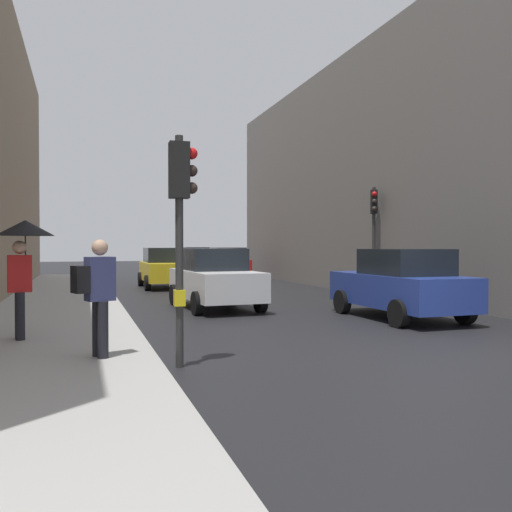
{
  "coord_description": "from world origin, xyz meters",
  "views": [
    {
      "loc": [
        -5.68,
        -7.89,
        1.83
      ],
      "look_at": [
        -0.74,
        7.26,
        1.54
      ],
      "focal_mm": 37.81,
      "sensor_mm": 36.0,
      "label": 1
    }
  ],
  "objects_px": {
    "car_red_sedan": "(228,264)",
    "car_silver_hatchback": "(196,260)",
    "traffic_light_mid_street": "(374,222)",
    "pedestrian_with_umbrella": "(24,246)",
    "car_blue_van": "(401,284)",
    "car_yellow_taxi": "(164,268)",
    "car_white_compact": "(214,279)",
    "traffic_light_near_left": "(181,208)",
    "pedestrian_with_grey_backpack": "(97,291)"
  },
  "relations": [
    {
      "from": "car_silver_hatchback",
      "to": "traffic_light_mid_street",
      "type": "bearing_deg",
      "value": -82.51
    },
    {
      "from": "car_silver_hatchback",
      "to": "pedestrian_with_grey_backpack",
      "type": "relative_size",
      "value": 2.43
    },
    {
      "from": "car_red_sedan",
      "to": "car_white_compact",
      "type": "height_order",
      "value": "same"
    },
    {
      "from": "traffic_light_near_left",
      "to": "car_white_compact",
      "type": "xyz_separation_m",
      "value": [
        2.31,
        7.38,
        -1.53
      ]
    },
    {
      "from": "traffic_light_near_left",
      "to": "car_silver_hatchback",
      "type": "xyz_separation_m",
      "value": [
        5.98,
        27.91,
        -1.53
      ]
    },
    {
      "from": "car_red_sedan",
      "to": "car_silver_hatchback",
      "type": "distance_m",
      "value": 7.37
    },
    {
      "from": "car_white_compact",
      "to": "pedestrian_with_grey_backpack",
      "type": "distance_m",
      "value": 7.88
    },
    {
      "from": "car_blue_van",
      "to": "car_silver_hatchback",
      "type": "height_order",
      "value": "same"
    },
    {
      "from": "traffic_light_near_left",
      "to": "pedestrian_with_grey_backpack",
      "type": "distance_m",
      "value": 1.76
    },
    {
      "from": "car_red_sedan",
      "to": "car_white_compact",
      "type": "xyz_separation_m",
      "value": [
        -3.96,
        -13.17,
        0.0
      ]
    },
    {
      "from": "car_blue_van",
      "to": "car_silver_hatchback",
      "type": "xyz_separation_m",
      "value": [
        -0.25,
        24.23,
        0.0
      ]
    },
    {
      "from": "pedestrian_with_grey_backpack",
      "to": "car_red_sedan",
      "type": "bearing_deg",
      "value": 69.72
    },
    {
      "from": "traffic_light_near_left",
      "to": "traffic_light_mid_street",
      "type": "xyz_separation_m",
      "value": [
        8.49,
        8.85,
        0.3
      ]
    },
    {
      "from": "pedestrian_with_umbrella",
      "to": "car_yellow_taxi",
      "type": "bearing_deg",
      "value": 71.36
    },
    {
      "from": "car_blue_van",
      "to": "car_silver_hatchback",
      "type": "distance_m",
      "value": 24.23
    },
    {
      "from": "traffic_light_near_left",
      "to": "car_yellow_taxi",
      "type": "xyz_separation_m",
      "value": [
        2.07,
        15.71,
        -1.53
      ]
    },
    {
      "from": "car_silver_hatchback",
      "to": "car_yellow_taxi",
      "type": "bearing_deg",
      "value": -107.76
    },
    {
      "from": "traffic_light_near_left",
      "to": "traffic_light_mid_street",
      "type": "relative_size",
      "value": 0.89
    },
    {
      "from": "traffic_light_near_left",
      "to": "car_silver_hatchback",
      "type": "relative_size",
      "value": 0.81
    },
    {
      "from": "traffic_light_mid_street",
      "to": "pedestrian_with_umbrella",
      "type": "relative_size",
      "value": 1.84
    },
    {
      "from": "pedestrian_with_grey_backpack",
      "to": "traffic_light_near_left",
      "type": "bearing_deg",
      "value": -15.0
    },
    {
      "from": "car_silver_hatchback",
      "to": "car_white_compact",
      "type": "height_order",
      "value": "same"
    },
    {
      "from": "car_yellow_taxi",
      "to": "car_silver_hatchback",
      "type": "height_order",
      "value": "same"
    },
    {
      "from": "traffic_light_near_left",
      "to": "pedestrian_with_grey_backpack",
      "type": "relative_size",
      "value": 1.97
    },
    {
      "from": "car_red_sedan",
      "to": "car_white_compact",
      "type": "relative_size",
      "value": 1.01
    },
    {
      "from": "pedestrian_with_umbrella",
      "to": "car_silver_hatchback",
      "type": "bearing_deg",
      "value": 71.78
    },
    {
      "from": "pedestrian_with_umbrella",
      "to": "traffic_light_near_left",
      "type": "bearing_deg",
      "value": -45.01
    },
    {
      "from": "car_white_compact",
      "to": "car_yellow_taxi",
      "type": "bearing_deg",
      "value": 91.61
    },
    {
      "from": "traffic_light_mid_street",
      "to": "car_yellow_taxi",
      "type": "xyz_separation_m",
      "value": [
        -6.42,
        6.86,
        -1.83
      ]
    },
    {
      "from": "car_yellow_taxi",
      "to": "car_white_compact",
      "type": "bearing_deg",
      "value": -88.39
    },
    {
      "from": "traffic_light_near_left",
      "to": "car_yellow_taxi",
      "type": "relative_size",
      "value": 0.83
    },
    {
      "from": "car_yellow_taxi",
      "to": "car_red_sedan",
      "type": "xyz_separation_m",
      "value": [
        4.19,
        4.83,
        0.0
      ]
    },
    {
      "from": "traffic_light_mid_street",
      "to": "car_silver_hatchback",
      "type": "distance_m",
      "value": 19.31
    },
    {
      "from": "traffic_light_near_left",
      "to": "car_silver_hatchback",
      "type": "bearing_deg",
      "value": 77.91
    },
    {
      "from": "pedestrian_with_umbrella",
      "to": "car_red_sedan",
      "type": "bearing_deg",
      "value": 64.42
    },
    {
      "from": "traffic_light_near_left",
      "to": "car_red_sedan",
      "type": "bearing_deg",
      "value": 73.04
    },
    {
      "from": "traffic_light_mid_street",
      "to": "car_blue_van",
      "type": "height_order",
      "value": "traffic_light_mid_street"
    },
    {
      "from": "traffic_light_mid_street",
      "to": "pedestrian_with_umbrella",
      "type": "distance_m",
      "value": 12.69
    },
    {
      "from": "car_yellow_taxi",
      "to": "pedestrian_with_grey_backpack",
      "type": "height_order",
      "value": "pedestrian_with_grey_backpack"
    },
    {
      "from": "car_yellow_taxi",
      "to": "car_white_compact",
      "type": "xyz_separation_m",
      "value": [
        0.23,
        -8.33,
        0.0
      ]
    },
    {
      "from": "car_blue_van",
      "to": "pedestrian_with_umbrella",
      "type": "bearing_deg",
      "value": -171.66
    },
    {
      "from": "pedestrian_with_umbrella",
      "to": "pedestrian_with_grey_backpack",
      "type": "distance_m",
      "value": 2.51
    },
    {
      "from": "car_blue_van",
      "to": "car_white_compact",
      "type": "bearing_deg",
      "value": 136.69
    },
    {
      "from": "traffic_light_near_left",
      "to": "pedestrian_with_grey_backpack",
      "type": "bearing_deg",
      "value": 165.0
    },
    {
      "from": "car_white_compact",
      "to": "pedestrian_with_grey_backpack",
      "type": "xyz_separation_m",
      "value": [
        -3.51,
        -7.05,
        0.29
      ]
    },
    {
      "from": "car_red_sedan",
      "to": "pedestrian_with_umbrella",
      "type": "height_order",
      "value": "pedestrian_with_umbrella"
    },
    {
      "from": "car_yellow_taxi",
      "to": "pedestrian_with_umbrella",
      "type": "relative_size",
      "value": 1.96
    },
    {
      "from": "traffic_light_mid_street",
      "to": "pedestrian_with_umbrella",
      "type": "xyz_separation_m",
      "value": [
        -10.9,
        -6.43,
        -0.87
      ]
    },
    {
      "from": "car_red_sedan",
      "to": "car_white_compact",
      "type": "distance_m",
      "value": 13.75
    },
    {
      "from": "car_yellow_taxi",
      "to": "car_red_sedan",
      "type": "bearing_deg",
      "value": 49.06
    }
  ]
}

